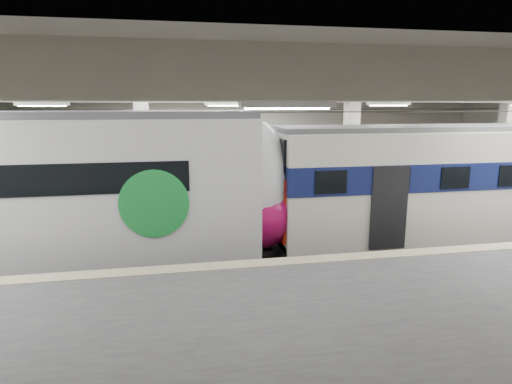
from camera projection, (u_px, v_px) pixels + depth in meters
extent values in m
cube|color=black|center=(238.00, 261.00, 13.88)|extent=(36.00, 24.00, 0.10)
cube|color=silver|center=(236.00, 83.00, 12.74)|extent=(36.00, 24.00, 0.20)
cube|color=beige|center=(210.00, 145.00, 22.93)|extent=(30.00, 0.10, 5.50)
cube|color=beige|center=(402.00, 366.00, 3.69)|extent=(30.00, 0.10, 5.50)
cube|color=#4B4B4E|center=(291.00, 360.00, 7.51)|extent=(30.00, 7.00, 1.10)
cube|color=beige|center=(256.00, 263.00, 10.52)|extent=(30.00, 0.50, 0.02)
cube|color=beige|center=(144.00, 165.00, 15.65)|extent=(0.50, 0.50, 5.50)
cube|color=beige|center=(350.00, 160.00, 17.10)|extent=(0.50, 0.50, 5.50)
cube|color=beige|center=(503.00, 156.00, 18.37)|extent=(0.50, 0.50, 5.50)
cube|color=beige|center=(236.00, 94.00, 12.80)|extent=(30.00, 18.00, 0.50)
cube|color=#59544C|center=(238.00, 257.00, 13.85)|extent=(30.00, 1.52, 0.16)
cube|color=#59544C|center=(220.00, 214.00, 19.15)|extent=(30.00, 1.52, 0.16)
cylinder|color=black|center=(236.00, 112.00, 12.91)|extent=(30.00, 0.03, 0.03)
cylinder|color=black|center=(218.00, 110.00, 18.20)|extent=(30.00, 0.03, 0.03)
cube|color=white|center=(247.00, 105.00, 10.94)|extent=(26.00, 8.40, 0.12)
cube|color=white|center=(21.00, 190.00, 12.22)|extent=(13.49, 3.01, 4.05)
ellipsoid|color=white|center=(253.00, 182.00, 13.45)|extent=(2.39, 2.95, 3.97)
ellipsoid|color=#B00E53|center=(256.00, 210.00, 13.65)|extent=(2.53, 3.01, 2.43)
cylinder|color=green|center=(154.00, 204.00, 11.47)|extent=(1.87, 0.06, 1.87)
cube|color=#4C4C51|center=(12.00, 115.00, 11.79)|extent=(13.49, 2.47, 0.20)
cube|color=black|center=(29.00, 262.00, 12.67)|extent=(13.49, 2.11, 0.70)
cube|color=silver|center=(454.00, 182.00, 14.78)|extent=(12.58, 2.76, 3.58)
cube|color=navy|center=(455.00, 170.00, 14.69)|extent=(12.62, 2.82, 0.87)
cube|color=#AC1C0B|center=(276.00, 204.00, 13.73)|extent=(0.08, 2.34, 1.97)
cube|color=black|center=(276.00, 158.00, 13.43)|extent=(0.08, 2.21, 1.29)
cube|color=#4C4C51|center=(459.00, 128.00, 14.40)|extent=(12.58, 2.15, 0.16)
cube|color=black|center=(449.00, 236.00, 15.17)|extent=(12.58, 1.93, 0.70)
cube|color=white|center=(21.00, 170.00, 17.24)|extent=(13.48, 3.01, 3.64)
cube|color=green|center=(20.00, 158.00, 17.14)|extent=(13.53, 3.07, 0.77)
cube|color=#4C4C51|center=(16.00, 122.00, 16.84)|extent=(13.47, 2.53, 0.16)
cube|color=black|center=(27.00, 218.00, 17.65)|extent=(13.48, 2.72, 0.60)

